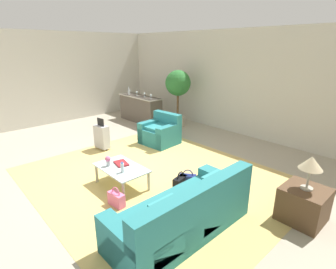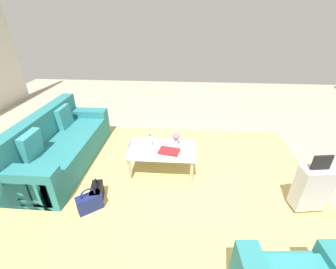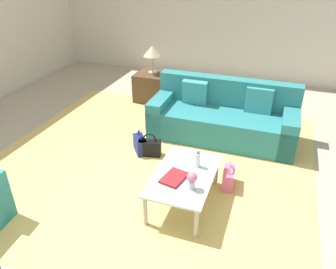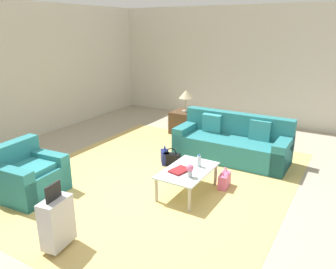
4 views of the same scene
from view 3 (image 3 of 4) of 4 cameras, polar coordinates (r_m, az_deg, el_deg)
name	(u,v)px [view 3 (image 3 of 4)]	position (r m, az deg, el deg)	size (l,w,h in m)	color
ground_plane	(131,215)	(3.83, -6.51, -13.69)	(12.00, 12.00, 0.00)	#A89E89
wall_right	(226,8)	(7.74, 10.10, 20.90)	(0.12, 8.00, 3.10)	beige
area_rug	(136,180)	(4.31, -5.51, -7.96)	(5.20, 4.40, 0.01)	tan
couch	(223,118)	(5.27, 9.59, 2.87)	(0.89, 2.23, 0.88)	teal
coffee_table	(184,178)	(3.75, 2.81, -7.54)	(1.06, 0.66, 0.41)	silver
water_bottle	(198,160)	(3.80, 5.20, -4.38)	(0.06, 0.06, 0.20)	silver
coffee_table_book	(174,178)	(3.64, 1.06, -7.53)	(0.31, 0.22, 0.03)	maroon
flower_vase	(192,179)	(3.44, 4.21, -7.77)	(0.11, 0.11, 0.21)	#B2B7BC
side_table	(153,86)	(6.57, -2.60, 8.38)	(0.63, 0.63, 0.55)	#513823
table_lamp	(152,52)	(6.36, -2.74, 14.20)	(0.34, 0.34, 0.53)	#ADA899
handbag_black	(150,147)	(4.74, -3.20, -2.27)	(0.21, 0.34, 0.36)	black
handbag_pink	(228,177)	(4.20, 10.49, -7.35)	(0.33, 0.17, 0.36)	pink
handbag_navy	(140,144)	(4.83, -4.91, -1.68)	(0.34, 0.30, 0.36)	navy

